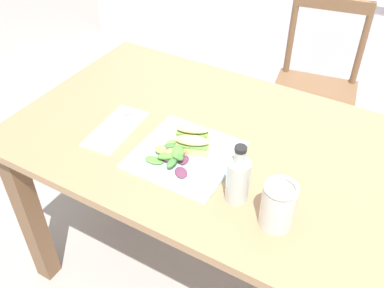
{
  "coord_description": "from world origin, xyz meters",
  "views": [
    {
      "loc": [
        0.4,
        -0.81,
        1.63
      ],
      "look_at": [
        -0.13,
        0.09,
        0.76
      ],
      "focal_mm": 40.76,
      "sensor_mm": 36.0,
      "label": 1
    }
  ],
  "objects_px": {
    "plate_lunch": "(186,155)",
    "bottle_cold_brew": "(238,181)",
    "sandwich_half_front": "(192,144)",
    "mason_jar_iced_tea": "(278,207)",
    "fork_on_napkin": "(119,125)",
    "chair_wooden_far": "(314,90)",
    "sandwich_half_back": "(192,132)",
    "dining_table": "(219,168)"
  },
  "relations": [
    {
      "from": "plate_lunch",
      "to": "bottle_cold_brew",
      "type": "height_order",
      "value": "bottle_cold_brew"
    },
    {
      "from": "sandwich_half_front",
      "to": "mason_jar_iced_tea",
      "type": "distance_m",
      "value": 0.35
    },
    {
      "from": "fork_on_napkin",
      "to": "bottle_cold_brew",
      "type": "xyz_separation_m",
      "value": [
        0.48,
        -0.1,
        0.06
      ]
    },
    {
      "from": "chair_wooden_far",
      "to": "sandwich_half_back",
      "type": "height_order",
      "value": "chair_wooden_far"
    },
    {
      "from": "dining_table",
      "to": "sandwich_half_back",
      "type": "height_order",
      "value": "sandwich_half_back"
    },
    {
      "from": "bottle_cold_brew",
      "to": "chair_wooden_far",
      "type": "bearing_deg",
      "value": 94.15
    },
    {
      "from": "fork_on_napkin",
      "to": "mason_jar_iced_tea",
      "type": "height_order",
      "value": "mason_jar_iced_tea"
    },
    {
      "from": "chair_wooden_far",
      "to": "bottle_cold_brew",
      "type": "bearing_deg",
      "value": -85.85
    },
    {
      "from": "mason_jar_iced_tea",
      "to": "bottle_cold_brew",
      "type": "bearing_deg",
      "value": 166.53
    },
    {
      "from": "chair_wooden_far",
      "to": "fork_on_napkin",
      "type": "relative_size",
      "value": 4.68
    },
    {
      "from": "plate_lunch",
      "to": "sandwich_half_front",
      "type": "height_order",
      "value": "sandwich_half_front"
    },
    {
      "from": "bottle_cold_brew",
      "to": "mason_jar_iced_tea",
      "type": "relative_size",
      "value": 1.35
    },
    {
      "from": "sandwich_half_front",
      "to": "fork_on_napkin",
      "type": "height_order",
      "value": "sandwich_half_front"
    },
    {
      "from": "mason_jar_iced_tea",
      "to": "sandwich_half_back",
      "type": "bearing_deg",
      "value": 153.0
    },
    {
      "from": "mason_jar_iced_tea",
      "to": "sandwich_half_front",
      "type": "bearing_deg",
      "value": 158.19
    },
    {
      "from": "sandwich_half_back",
      "to": "fork_on_napkin",
      "type": "xyz_separation_m",
      "value": [
        -0.26,
        -0.05,
        -0.03
      ]
    },
    {
      "from": "dining_table",
      "to": "bottle_cold_brew",
      "type": "height_order",
      "value": "bottle_cold_brew"
    },
    {
      "from": "fork_on_napkin",
      "to": "dining_table",
      "type": "bearing_deg",
      "value": 17.46
    },
    {
      "from": "plate_lunch",
      "to": "sandwich_half_front",
      "type": "relative_size",
      "value": 2.63
    },
    {
      "from": "dining_table",
      "to": "sandwich_half_back",
      "type": "bearing_deg",
      "value": -145.24
    },
    {
      "from": "plate_lunch",
      "to": "sandwich_half_front",
      "type": "distance_m",
      "value": 0.04
    },
    {
      "from": "dining_table",
      "to": "sandwich_half_front",
      "type": "relative_size",
      "value": 12.12
    },
    {
      "from": "sandwich_half_back",
      "to": "mason_jar_iced_tea",
      "type": "height_order",
      "value": "mason_jar_iced_tea"
    },
    {
      "from": "mason_jar_iced_tea",
      "to": "chair_wooden_far",
      "type": "bearing_deg",
      "value": 100.29
    },
    {
      "from": "chair_wooden_far",
      "to": "sandwich_half_back",
      "type": "bearing_deg",
      "value": -98.64
    },
    {
      "from": "sandwich_half_back",
      "to": "bottle_cold_brew",
      "type": "bearing_deg",
      "value": -33.44
    },
    {
      "from": "dining_table",
      "to": "chair_wooden_far",
      "type": "relative_size",
      "value": 1.58
    },
    {
      "from": "chair_wooden_far",
      "to": "bottle_cold_brew",
      "type": "height_order",
      "value": "bottle_cold_brew"
    },
    {
      "from": "sandwich_half_front",
      "to": "mason_jar_iced_tea",
      "type": "relative_size",
      "value": 0.84
    },
    {
      "from": "sandwich_half_front",
      "to": "fork_on_napkin",
      "type": "bearing_deg",
      "value": -179.64
    },
    {
      "from": "sandwich_half_front",
      "to": "sandwich_half_back",
      "type": "height_order",
      "value": "same"
    },
    {
      "from": "sandwich_half_front",
      "to": "bottle_cold_brew",
      "type": "height_order",
      "value": "bottle_cold_brew"
    },
    {
      "from": "sandwich_half_front",
      "to": "bottle_cold_brew",
      "type": "xyz_separation_m",
      "value": [
        0.2,
        -0.1,
        0.02
      ]
    },
    {
      "from": "sandwich_half_back",
      "to": "mason_jar_iced_tea",
      "type": "distance_m",
      "value": 0.4
    },
    {
      "from": "plate_lunch",
      "to": "sandwich_half_back",
      "type": "distance_m",
      "value": 0.08
    },
    {
      "from": "dining_table",
      "to": "bottle_cold_brew",
      "type": "bearing_deg",
      "value": -52.79
    },
    {
      "from": "chair_wooden_far",
      "to": "sandwich_half_front",
      "type": "relative_size",
      "value": 7.66
    },
    {
      "from": "fork_on_napkin",
      "to": "chair_wooden_far",
      "type": "bearing_deg",
      "value": 68.45
    },
    {
      "from": "chair_wooden_far",
      "to": "fork_on_napkin",
      "type": "height_order",
      "value": "chair_wooden_far"
    },
    {
      "from": "dining_table",
      "to": "sandwich_half_front",
      "type": "distance_m",
      "value": 0.2
    },
    {
      "from": "dining_table",
      "to": "sandwich_half_front",
      "type": "xyz_separation_m",
      "value": [
        -0.05,
        -0.1,
        0.16
      ]
    },
    {
      "from": "plate_lunch",
      "to": "dining_table",
      "type": "bearing_deg",
      "value": 64.82
    }
  ]
}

